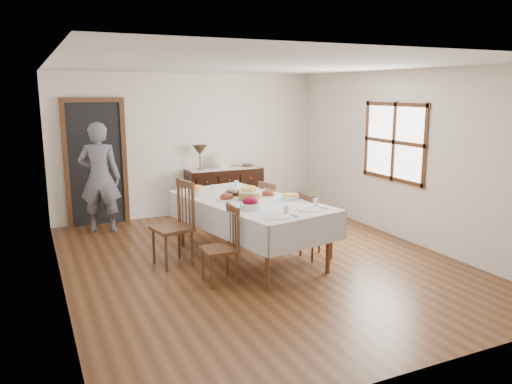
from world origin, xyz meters
name	(u,v)px	position (x,y,z in m)	size (l,w,h in m)	color
ground	(259,261)	(0.00, 0.00, 0.00)	(6.00, 6.00, 0.00)	brown
room_shell	(236,139)	(-0.15, 0.42, 1.64)	(5.02, 6.02, 2.65)	silver
dining_table	(249,207)	(-0.07, 0.16, 0.74)	(1.70, 2.63, 0.84)	silver
chair_left_near	(223,244)	(-0.71, -0.49, 0.48)	(0.40, 0.40, 0.95)	#52301A
chair_left_far	(176,223)	(-1.04, 0.38, 0.57)	(0.55, 0.55, 1.13)	#52301A
chair_right_near	(313,226)	(0.74, -0.19, 0.46)	(0.39, 0.39, 0.92)	#52301A
chair_right_far	(273,211)	(0.59, 0.76, 0.47)	(0.48, 0.48, 0.93)	#52301A
sideboard	(224,191)	(0.56, 2.72, 0.43)	(1.43, 0.52, 0.86)	black
person	(100,174)	(-1.72, 2.41, 0.97)	(0.60, 0.39, 1.93)	slate
bread_basket	(249,194)	(-0.07, 0.16, 0.92)	(0.30, 0.30, 0.18)	olive
egg_basket	(234,193)	(-0.14, 0.54, 0.87)	(0.26, 0.26, 0.10)	black
ham_platter_a	(227,198)	(-0.34, 0.30, 0.86)	(0.29, 0.29, 0.11)	silver
ham_platter_b	(268,194)	(0.27, 0.26, 0.87)	(0.27, 0.27, 0.11)	silver
beet_bowl	(250,204)	(-0.28, -0.33, 0.90)	(0.26, 0.26, 0.15)	silver
carrot_bowl	(249,189)	(0.14, 0.66, 0.87)	(0.23, 0.23, 0.08)	silver
pineapple_bowl	(195,191)	(-0.64, 0.76, 0.90)	(0.22, 0.22, 0.13)	#CDB48B
casserole_dish	(290,197)	(0.44, -0.05, 0.87)	(0.24, 0.24, 0.08)	silver
butter_dish	(251,202)	(-0.17, -0.09, 0.87)	(0.16, 0.12, 0.07)	silver
setting_left	(282,214)	(-0.08, -0.82, 0.86)	(0.44, 0.31, 0.10)	silver
setting_right	(313,207)	(0.44, -0.64, 0.86)	(0.44, 0.31, 0.10)	silver
glass_far_a	(212,189)	(-0.35, 0.85, 0.89)	(0.06, 0.06, 0.11)	silver
glass_far_b	(236,184)	(0.13, 1.10, 0.88)	(0.07, 0.07, 0.09)	silver
runner	(224,169)	(0.54, 2.68, 0.86)	(1.30, 0.35, 0.01)	silver
table_lamp	(200,151)	(0.10, 2.75, 1.21)	(0.26, 0.26, 0.46)	brown
picture_frame	(225,162)	(0.57, 2.71, 1.00)	(0.22, 0.08, 0.28)	beige
deco_bowl	(248,165)	(1.05, 2.74, 0.89)	(0.20, 0.20, 0.06)	#52301A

